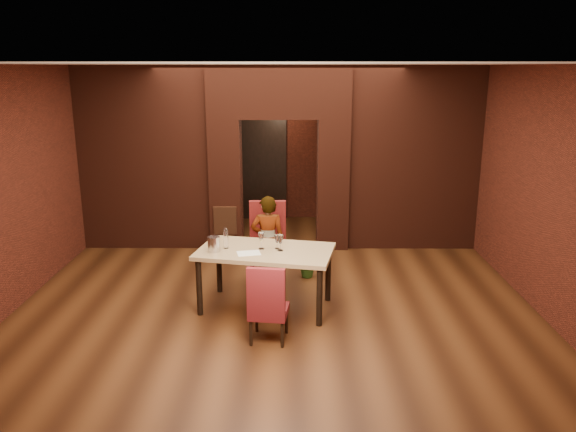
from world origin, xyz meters
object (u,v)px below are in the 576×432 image
at_px(dining_table, 266,279).
at_px(wine_glass_b, 277,242).
at_px(wine_glass_a, 261,241).
at_px(water_bottle, 226,238).
at_px(chair_near, 269,302).
at_px(wine_bucket, 214,244).
at_px(potted_plant, 308,265).
at_px(chair_far, 268,244).
at_px(wine_glass_c, 280,243).
at_px(person_seated, 268,241).

distance_m(dining_table, wine_glass_b, 0.53).
bearing_deg(wine_glass_a, water_bottle, 176.46).
bearing_deg(dining_table, chair_near, -73.81).
distance_m(wine_bucket, potted_plant, 1.91).
relative_size(wine_glass_a, potted_plant, 0.57).
distance_m(chair_far, wine_bucket, 1.24).
height_order(wine_glass_c, water_bottle, water_bottle).
bearing_deg(chair_far, water_bottle, -122.05).
relative_size(dining_table, person_seated, 1.29).
bearing_deg(wine_glass_c, wine_glass_b, 119.53).
bearing_deg(wine_glass_c, wine_bucket, -177.69).
bearing_deg(wine_glass_b, chair_near, -94.52).
distance_m(wine_bucket, water_bottle, 0.20).
xyz_separation_m(dining_table, chair_near, (0.08, -0.93, 0.07)).
height_order(dining_table, chair_near, chair_near).
relative_size(chair_far, potted_plant, 3.10).
xyz_separation_m(wine_glass_b, wine_bucket, (-0.82, -0.12, 0.01)).
height_order(chair_far, potted_plant, chair_far).
height_order(chair_near, water_bottle, water_bottle).
relative_size(chair_near, wine_glass_c, 4.48).
bearing_deg(wine_glass_b, potted_plant, 68.06).
relative_size(chair_far, person_seated, 0.89).
bearing_deg(person_seated, chair_near, 91.53).
bearing_deg(person_seated, water_bottle, 54.55).
bearing_deg(wine_glass_c, potted_plant, 71.35).
distance_m(wine_glass_c, wine_bucket, 0.87).
bearing_deg(wine_glass_c, dining_table, 167.93).
bearing_deg(wine_glass_b, wine_glass_a, -177.85).
relative_size(chair_far, wine_glass_a, 5.44).
height_order(wine_glass_c, potted_plant, wine_glass_c).
bearing_deg(person_seated, potted_plant, -152.94).
height_order(wine_glass_c, wine_bucket, wine_glass_c).
relative_size(chair_near, wine_glass_a, 4.36).
bearing_deg(wine_glass_c, chair_far, 102.27).
bearing_deg(potted_plant, chair_near, -104.17).
xyz_separation_m(chair_far, wine_bucket, (-0.66, -1.00, 0.32)).
relative_size(wine_glass_b, wine_glass_c, 0.86).
height_order(wine_glass_a, water_bottle, water_bottle).
bearing_deg(chair_far, potted_plant, 19.03).
xyz_separation_m(wine_glass_c, potted_plant, (0.40, 1.19, -0.74)).
bearing_deg(water_bottle, chair_near, -58.46).
bearing_deg(wine_glass_b, chair_far, 100.54).
xyz_separation_m(chair_near, wine_glass_c, (0.12, 0.88, 0.45)).
height_order(dining_table, person_seated, person_seated).
xyz_separation_m(dining_table, wine_bucket, (-0.67, -0.08, 0.51)).
bearing_deg(potted_plant, wine_glass_c, -108.65).
distance_m(wine_glass_c, potted_plant, 1.46).
relative_size(dining_table, potted_plant, 4.49).
distance_m(dining_table, wine_bucket, 0.85).
height_order(person_seated, wine_glass_b, person_seated).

